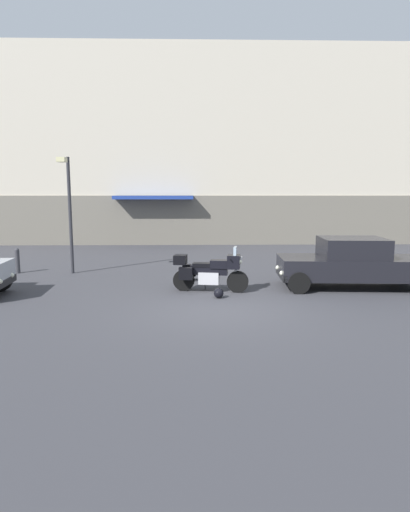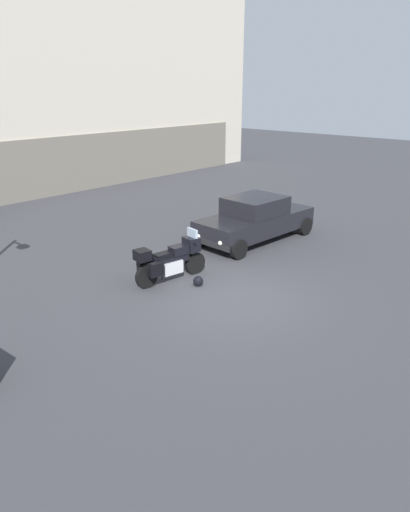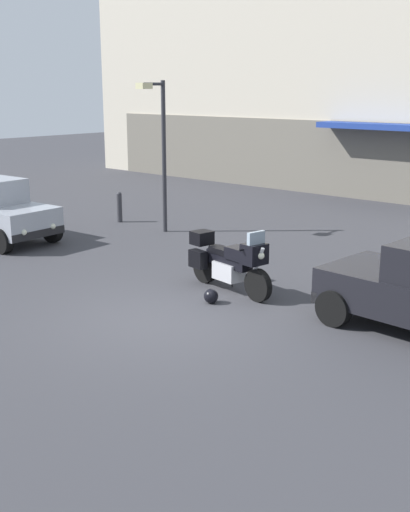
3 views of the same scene
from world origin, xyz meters
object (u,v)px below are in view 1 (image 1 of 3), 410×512
helmet (219,293)px  streetlamp_curbside (68,202)px  motorcycle (209,271)px  bollard_curbside (17,260)px  car_sedan_far (353,263)px

helmet → streetlamp_curbside: size_ratio=0.07×
helmet → motorcycle: bearing=106.4°
motorcycle → helmet: 0.99m
streetlamp_curbside → bollard_curbside: bearing=174.2°
motorcycle → bollard_curbside: 7.62m
bollard_curbside → motorcycle: bearing=-24.6°
helmet → streetlamp_curbside: (-5.16, 3.79, 2.45)m
motorcycle → car_sedan_far: bearing=14.5°
car_sedan_far → streetlamp_curbside: (-9.37, 2.58, 1.81)m
bollard_curbside → streetlamp_curbside: bearing=-5.8°
helmet → bollard_curbside: bollard_curbside is taller
streetlamp_curbside → bollard_curbside: 2.91m
motorcycle → bollard_curbside: motorcycle is taller
motorcycle → helmet: size_ratio=8.04×
car_sedan_far → streetlamp_curbside: 9.89m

